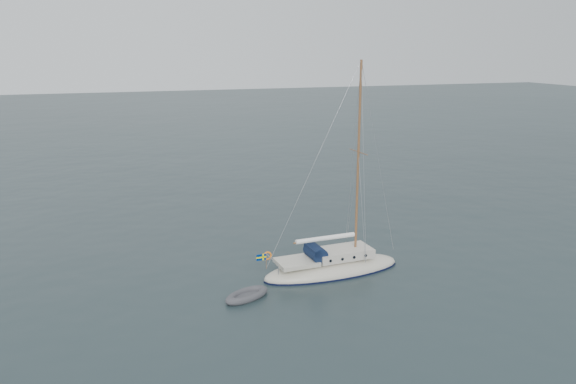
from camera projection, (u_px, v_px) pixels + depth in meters
name	position (u px, v px, depth m)	size (l,w,h in m)	color
ground	(278.00, 279.00, 33.35)	(300.00, 300.00, 0.00)	black
sailboat	(332.00, 257.00, 34.15)	(9.33, 2.80, 13.28)	beige
dinghy	(247.00, 295.00, 30.79)	(2.82, 1.27, 0.40)	#454549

